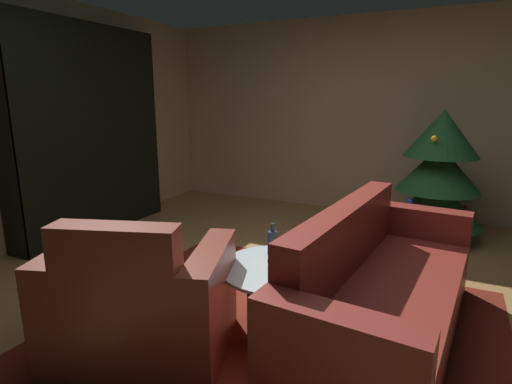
# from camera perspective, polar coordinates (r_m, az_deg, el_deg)

# --- Properties ---
(ground_plane) EXTENTS (6.72, 6.72, 0.00)m
(ground_plane) POSITION_cam_1_polar(r_m,az_deg,el_deg) (3.20, 4.13, -14.88)
(ground_plane) COLOR #9C7343
(wall_back) EXTENTS (5.72, 0.06, 2.54)m
(wall_back) POSITION_cam_1_polar(r_m,az_deg,el_deg) (5.55, 15.40, 10.25)
(wall_back) COLOR tan
(wall_back) RESTS_ON ground
(wall_left) EXTENTS (0.06, 5.69, 2.54)m
(wall_left) POSITION_cam_1_polar(r_m,az_deg,el_deg) (4.68, -30.14, 8.51)
(wall_left) COLOR tan
(wall_left) RESTS_ON ground
(area_rug) EXTENTS (2.79, 2.53, 0.01)m
(area_rug) POSITION_cam_1_polar(r_m,az_deg,el_deg) (2.81, 3.00, -19.10)
(area_rug) COLOR maroon
(area_rug) RESTS_ON ground
(bookshelf_unit) EXTENTS (0.34, 1.92, 2.28)m
(bookshelf_unit) POSITION_cam_1_polar(r_m,az_deg,el_deg) (4.94, -21.60, 8.31)
(bookshelf_unit) COLOR black
(bookshelf_unit) RESTS_ON ground
(armchair_red) EXTENTS (1.19, 1.05, 0.89)m
(armchair_red) POSITION_cam_1_polar(r_m,az_deg,el_deg) (2.56, -15.93, -15.07)
(armchair_red) COLOR brown
(armchair_red) RESTS_ON ground
(couch_red) EXTENTS (0.95, 2.12, 0.85)m
(couch_red) POSITION_cam_1_polar(r_m,az_deg,el_deg) (2.72, 17.26, -13.87)
(couch_red) COLOR maroon
(couch_red) RESTS_ON ground
(coffee_table) EXTENTS (0.77, 0.77, 0.46)m
(coffee_table) POSITION_cam_1_polar(r_m,az_deg,el_deg) (2.62, 3.28, -11.27)
(coffee_table) COLOR black
(coffee_table) RESTS_ON ground
(book_stack_on_table) EXTENTS (0.21, 0.17, 0.09)m
(book_stack_on_table) POSITION_cam_1_polar(r_m,az_deg,el_deg) (2.59, 4.34, -9.63)
(book_stack_on_table) COLOR #BF3F26
(book_stack_on_table) RESTS_ON coffee_table
(bottle_on_table) EXTENTS (0.07, 0.07, 0.22)m
(bottle_on_table) POSITION_cam_1_polar(r_m,az_deg,el_deg) (2.77, 2.40, -7.10)
(bottle_on_table) COLOR #2A3B50
(bottle_on_table) RESTS_ON coffee_table
(decorated_tree) EXTENTS (0.96, 0.96, 1.39)m
(decorated_tree) POSITION_cam_1_polar(r_m,az_deg,el_deg) (4.72, 24.40, 2.39)
(decorated_tree) COLOR brown
(decorated_tree) RESTS_ON ground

